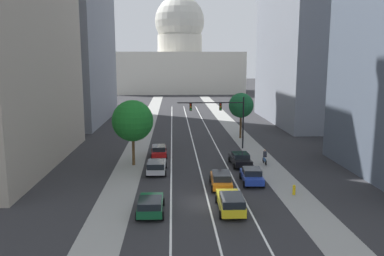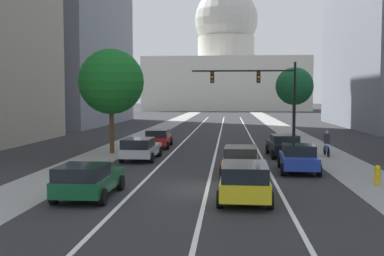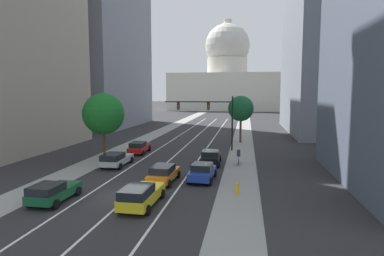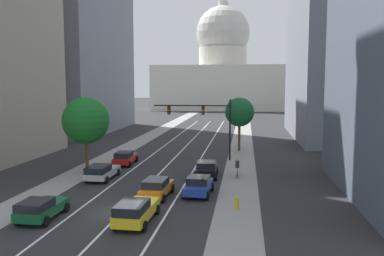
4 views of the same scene
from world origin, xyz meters
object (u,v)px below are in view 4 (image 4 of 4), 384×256
object	(u,v)px
car_orange	(156,187)
car_green	(41,208)
car_silver	(101,172)
street_tree_near_right	(240,112)
traffic_signal_mast	(206,117)
car_red	(125,158)
fire_hydrant	(237,203)
street_tree_mid_left	(86,121)
capitol_building	(223,73)
cyclist	(237,168)
car_blue	(198,185)
car_black	(206,169)
car_yellow	(136,211)

from	to	relation	value
car_orange	car_green	world-z (taller)	car_orange
car_silver	street_tree_near_right	world-z (taller)	street_tree_near_right
car_orange	traffic_signal_mast	world-z (taller)	traffic_signal_mast
car_red	car_green	bearing A→B (deg)	177.62
car_red	car_green	distance (m)	18.20
street_tree_near_right	fire_hydrant	bearing A→B (deg)	-89.44
traffic_signal_mast	fire_hydrant	distance (m)	19.28
street_tree_near_right	street_tree_mid_left	distance (m)	20.88
capitol_building	car_silver	world-z (taller)	capitol_building
traffic_signal_mast	cyclist	size ratio (longest dim) A/B	5.13
car_blue	cyclist	bearing A→B (deg)	-20.35
car_black	cyclist	bearing A→B (deg)	-84.61
traffic_signal_mast	car_green	bearing A→B (deg)	-110.63
capitol_building	cyclist	xyz separation A→B (m)	(7.49, -107.04, -11.93)
traffic_signal_mast	fire_hydrant	world-z (taller)	traffic_signal_mast
car_yellow	street_tree_mid_left	xyz separation A→B (m)	(-8.84, 14.20, 4.23)
car_black	car_yellow	world-z (taller)	car_yellow
car_silver	car_blue	bearing A→B (deg)	-112.26
car_green	fire_hydrant	distance (m)	12.83
traffic_signal_mast	street_tree_mid_left	xyz separation A→B (m)	(-11.00, -7.76, 0.16)
car_orange	street_tree_mid_left	distance (m)	12.85
car_black	car_yellow	distance (m)	13.75
car_black	street_tree_mid_left	size ratio (longest dim) A/B	0.62
traffic_signal_mast	cyclist	bearing A→B (deg)	-65.13
street_tree_near_right	car_silver	bearing A→B (deg)	-123.52
capitol_building	traffic_signal_mast	size ratio (longest dim) A/B	5.25
car_silver	traffic_signal_mast	xyz separation A→B (m)	(8.31, 11.09, 4.12)
car_silver	car_green	world-z (taller)	car_silver
traffic_signal_mast	capitol_building	bearing A→B (deg)	92.14
capitol_building	street_tree_near_right	world-z (taller)	capitol_building
car_yellow	fire_hydrant	distance (m)	7.11
car_silver	capitol_building	bearing A→B (deg)	-2.15
car_blue	traffic_signal_mast	xyz separation A→B (m)	(-0.93, 14.92, 4.12)
car_blue	traffic_signal_mast	world-z (taller)	traffic_signal_mast
car_red	traffic_signal_mast	size ratio (longest dim) A/B	0.54
car_green	street_tree_near_right	size ratio (longest dim) A/B	0.60
car_green	cyclist	distance (m)	18.42
car_black	car_orange	xyz separation A→B (m)	(-3.09, -7.48, 0.01)
cyclist	street_tree_mid_left	distance (m)	15.38
car_red	traffic_signal_mast	distance (m)	10.05
car_orange	car_blue	bearing A→B (deg)	-67.61
capitol_building	car_red	world-z (taller)	capitol_building
car_orange	car_red	world-z (taller)	car_orange
car_silver	car_blue	size ratio (longest dim) A/B	1.14
car_green	car_black	bearing A→B (deg)	-34.34
capitol_building	car_green	xyz separation A→B (m)	(-4.62, -120.93, -12.04)
capitol_building	car_blue	distance (m)	114.51
car_orange	car_yellow	distance (m)	5.91
car_yellow	car_red	xyz separation A→B (m)	(-6.15, 18.08, -0.05)
car_green	street_tree_near_right	distance (m)	31.81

